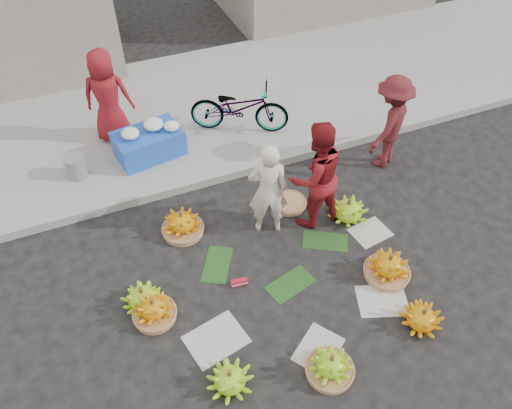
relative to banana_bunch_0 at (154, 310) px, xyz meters
name	(u,v)px	position (x,y,z in m)	size (l,w,h in m)	color
ground	(291,271)	(1.91, 0.00, -0.16)	(80.00, 80.00, 0.00)	black
curb	(234,171)	(1.91, 2.20, -0.09)	(40.00, 0.25, 0.15)	gray
sidewalk	(196,106)	(1.91, 4.30, -0.10)	(40.00, 4.00, 0.12)	gray
newspaper_scatter	(318,317)	(1.91, -0.80, -0.16)	(3.20, 1.80, 0.00)	beige
banana_leaves	(278,263)	(1.81, 0.20, -0.16)	(2.00, 1.00, 0.00)	#1A4115
banana_bunch_0	(154,310)	(0.00, 0.00, 0.00)	(0.55, 0.55, 0.39)	#A46E44
banana_bunch_1	(230,379)	(0.57, -1.21, -0.02)	(0.64, 0.64, 0.32)	#79BB1A
banana_bunch_2	(331,366)	(1.69, -1.52, 0.00)	(0.55, 0.55, 0.40)	#A46E44
banana_bunch_3	(422,318)	(3.05, -1.38, -0.02)	(0.59, 0.59, 0.33)	orange
banana_bunch_4	(388,267)	(3.09, -0.56, 0.02)	(0.61, 0.61, 0.43)	#A46E44
banana_bunch_5	(348,210)	(3.14, 0.60, 0.00)	(0.79, 0.79, 0.37)	#79BB1A
banana_bunch_6	(143,297)	(-0.08, 0.26, -0.02)	(0.62, 0.62, 0.34)	#79BB1A
banana_bunch_7	(182,224)	(0.75, 1.27, 0.02)	(0.60, 0.60, 0.42)	#A46E44
basket_spare	(289,203)	(2.43, 1.19, -0.13)	(0.53, 0.53, 0.06)	#A46E44
incense_stack	(239,282)	(1.17, 0.06, -0.11)	(0.22, 0.07, 0.09)	#B41326
vendor_cream	(268,190)	(1.93, 0.87, 0.61)	(0.56, 0.37, 1.54)	#F1E4CB
vendor_red	(315,176)	(2.61, 0.78, 0.71)	(0.84, 0.66, 1.74)	maroon
man_striped	(389,123)	(4.34, 1.53, 0.65)	(1.05, 0.61, 1.63)	maroon
flower_table	(149,142)	(0.74, 3.10, 0.22)	(1.18, 0.85, 0.63)	blue
grey_bucket	(76,166)	(-0.49, 3.01, 0.15)	(0.33, 0.33, 0.37)	gray
flower_vendor	(107,97)	(0.29, 3.81, 0.78)	(0.81, 0.53, 1.65)	maroon
bicycle	(239,107)	(2.39, 3.19, 0.42)	(1.73, 0.60, 0.91)	gray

